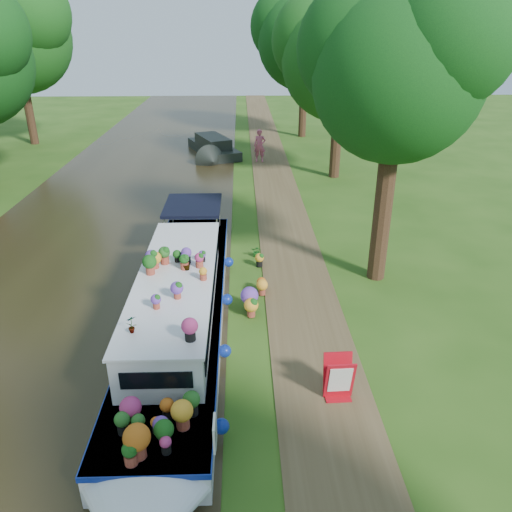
# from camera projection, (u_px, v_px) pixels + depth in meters

# --- Properties ---
(ground) EXTENTS (100.00, 100.00, 0.00)m
(ground) POSITION_uv_depth(u_px,v_px,m) (264.00, 329.00, 13.59)
(ground) COLOR #274C13
(ground) RESTS_ON ground
(canal_water) EXTENTS (10.00, 100.00, 0.02)m
(canal_water) POSITION_uv_depth(u_px,v_px,m) (42.00, 333.00, 13.42)
(canal_water) COLOR black
(canal_water) RESTS_ON ground
(towpath) EXTENTS (2.20, 100.00, 0.03)m
(towpath) POSITION_uv_depth(u_px,v_px,m) (308.00, 328.00, 13.62)
(towpath) COLOR #4D3D24
(towpath) RESTS_ON ground
(plant_boat) EXTENTS (2.29, 13.52, 2.26)m
(plant_boat) POSITION_uv_depth(u_px,v_px,m) (178.00, 310.00, 12.87)
(plant_boat) COLOR silver
(plant_boat) RESTS_ON canal_water
(tree_near_overhang) EXTENTS (5.52, 5.28, 8.99)m
(tree_near_overhang) POSITION_uv_depth(u_px,v_px,m) (398.00, 63.00, 13.71)
(tree_near_overhang) COLOR black
(tree_near_overhang) RESTS_ON ground
(tree_near_mid) EXTENTS (6.90, 6.60, 9.40)m
(tree_near_mid) POSITION_uv_depth(u_px,v_px,m) (342.00, 50.00, 24.70)
(tree_near_mid) COLOR black
(tree_near_mid) RESTS_ON ground
(tree_near_far) EXTENTS (7.59, 7.26, 10.30)m
(tree_near_far) POSITION_uv_depth(u_px,v_px,m) (305.00, 33.00, 34.41)
(tree_near_far) COLOR black
(tree_near_far) RESTS_ON ground
(tree_far_d) EXTENTS (8.05, 7.70, 10.85)m
(tree_far_d) POSITION_uv_depth(u_px,v_px,m) (14.00, 28.00, 31.93)
(tree_far_d) COLOR black
(tree_far_d) RESTS_ON ground
(second_boat) EXTENTS (3.70, 6.60, 1.20)m
(second_boat) POSITION_uv_depth(u_px,v_px,m) (213.00, 147.00, 31.67)
(second_boat) COLOR black
(second_boat) RESTS_ON canal_water
(sandwich_board) EXTENTS (0.65, 0.52, 1.02)m
(sandwich_board) POSITION_uv_depth(u_px,v_px,m) (339.00, 380.00, 10.90)
(sandwich_board) COLOR red
(sandwich_board) RESTS_ON towpath
(pedestrian_pink) EXTENTS (0.73, 0.50, 1.92)m
(pedestrian_pink) POSITION_uv_depth(u_px,v_px,m) (260.00, 146.00, 29.88)
(pedestrian_pink) COLOR #BF4E7E
(pedestrian_pink) RESTS_ON towpath
(verge_plant) EXTENTS (0.46, 0.44, 0.41)m
(verge_plant) POSITION_uv_depth(u_px,v_px,m) (257.00, 251.00, 17.78)
(verge_plant) COLOR #20681F
(verge_plant) RESTS_ON ground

